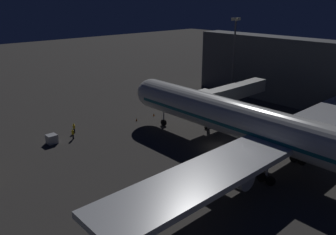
{
  "coord_description": "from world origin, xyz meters",
  "views": [
    {
      "loc": [
        39.35,
        30.66,
        22.61
      ],
      "look_at": [
        3.0,
        -9.15,
        3.5
      ],
      "focal_mm": 36.0,
      "sensor_mm": 36.0,
      "label": 1
    }
  ],
  "objects_px": {
    "jet_bridge": "(228,94)",
    "apron_floodlight_mast": "(234,52)",
    "ground_crew_near_nose_gear": "(73,133)",
    "baggage_container_near_belt": "(52,139)",
    "ground_crew_under_port_wing": "(74,128)",
    "airliner_at_gate": "(292,137)",
    "traffic_cone_nose_starboard": "(137,120)",
    "traffic_cone_nose_port": "(154,115)"
  },
  "relations": [
    {
      "from": "ground_crew_near_nose_gear",
      "to": "apron_floodlight_mast",
      "type": "bearing_deg",
      "value": 177.5
    },
    {
      "from": "airliner_at_gate",
      "to": "traffic_cone_nose_port",
      "type": "distance_m",
      "value": 31.33
    },
    {
      "from": "airliner_at_gate",
      "to": "baggage_container_near_belt",
      "type": "bearing_deg",
      "value": -58.93
    },
    {
      "from": "jet_bridge",
      "to": "traffic_cone_nose_port",
      "type": "height_order",
      "value": "jet_bridge"
    },
    {
      "from": "baggage_container_near_belt",
      "to": "ground_crew_near_nose_gear",
      "type": "xyz_separation_m",
      "value": [
        -3.44,
        0.71,
        0.25
      ]
    },
    {
      "from": "baggage_container_near_belt",
      "to": "traffic_cone_nose_port",
      "type": "relative_size",
      "value": 2.88
    },
    {
      "from": "airliner_at_gate",
      "to": "apron_floodlight_mast",
      "type": "distance_m",
      "value": 39.06
    },
    {
      "from": "ground_crew_under_port_wing",
      "to": "traffic_cone_nose_port",
      "type": "height_order",
      "value": "ground_crew_under_port_wing"
    },
    {
      "from": "airliner_at_gate",
      "to": "traffic_cone_nose_starboard",
      "type": "xyz_separation_m",
      "value": [
        2.2,
        -30.81,
        -5.24
      ]
    },
    {
      "from": "jet_bridge",
      "to": "apron_floodlight_mast",
      "type": "xyz_separation_m",
      "value": [
        -15.16,
        -10.43,
        5.06
      ]
    },
    {
      "from": "jet_bridge",
      "to": "baggage_container_near_belt",
      "type": "height_order",
      "value": "jet_bridge"
    },
    {
      "from": "apron_floodlight_mast",
      "to": "baggage_container_near_belt",
      "type": "height_order",
      "value": "apron_floodlight_mast"
    },
    {
      "from": "ground_crew_near_nose_gear",
      "to": "baggage_container_near_belt",
      "type": "bearing_deg",
      "value": -11.68
    },
    {
      "from": "ground_crew_under_port_wing",
      "to": "jet_bridge",
      "type": "bearing_deg",
      "value": 149.1
    },
    {
      "from": "ground_crew_near_nose_gear",
      "to": "traffic_cone_nose_port",
      "type": "bearing_deg",
      "value": 179.6
    },
    {
      "from": "airliner_at_gate",
      "to": "baggage_container_near_belt",
      "type": "distance_m",
      "value": 37.25
    },
    {
      "from": "apron_floodlight_mast",
      "to": "traffic_cone_nose_starboard",
      "type": "distance_m",
      "value": 29.64
    },
    {
      "from": "traffic_cone_nose_port",
      "to": "traffic_cone_nose_starboard",
      "type": "distance_m",
      "value": 4.4
    },
    {
      "from": "ground_crew_near_nose_gear",
      "to": "jet_bridge",
      "type": "bearing_deg",
      "value": 154.78
    },
    {
      "from": "traffic_cone_nose_starboard",
      "to": "jet_bridge",
      "type": "bearing_deg",
      "value": 136.0
    },
    {
      "from": "ground_crew_near_nose_gear",
      "to": "traffic_cone_nose_starboard",
      "type": "height_order",
      "value": "ground_crew_near_nose_gear"
    },
    {
      "from": "jet_bridge",
      "to": "traffic_cone_nose_starboard",
      "type": "relative_size",
      "value": 34.31
    },
    {
      "from": "jet_bridge",
      "to": "baggage_container_near_belt",
      "type": "xyz_separation_m",
      "value": [
        29.41,
        -12.94,
        -4.89
      ]
    },
    {
      "from": "traffic_cone_nose_starboard",
      "to": "apron_floodlight_mast",
      "type": "bearing_deg",
      "value": 176.54
    },
    {
      "from": "airliner_at_gate",
      "to": "ground_crew_under_port_wing",
      "type": "distance_m",
      "value": 36.52
    },
    {
      "from": "ground_crew_under_port_wing",
      "to": "airliner_at_gate",
      "type": "bearing_deg",
      "value": 112.99
    },
    {
      "from": "apron_floodlight_mast",
      "to": "traffic_cone_nose_port",
      "type": "distance_m",
      "value": 25.58
    },
    {
      "from": "apron_floodlight_mast",
      "to": "traffic_cone_nose_starboard",
      "type": "relative_size",
      "value": 33.63
    },
    {
      "from": "apron_floodlight_mast",
      "to": "baggage_container_near_belt",
      "type": "relative_size",
      "value": 11.69
    },
    {
      "from": "jet_bridge",
      "to": "baggage_container_near_belt",
      "type": "relative_size",
      "value": 11.92
    },
    {
      "from": "traffic_cone_nose_port",
      "to": "traffic_cone_nose_starboard",
      "type": "height_order",
      "value": "same"
    },
    {
      "from": "airliner_at_gate",
      "to": "baggage_container_near_belt",
      "type": "xyz_separation_m",
      "value": [
        19.07,
        -31.64,
        -4.77
      ]
    },
    {
      "from": "jet_bridge",
      "to": "traffic_cone_nose_port",
      "type": "distance_m",
      "value": 15.54
    },
    {
      "from": "airliner_at_gate",
      "to": "traffic_cone_nose_port",
      "type": "relative_size",
      "value": 116.44
    },
    {
      "from": "ground_crew_under_port_wing",
      "to": "traffic_cone_nose_starboard",
      "type": "bearing_deg",
      "value": 167.94
    },
    {
      "from": "baggage_container_near_belt",
      "to": "ground_crew_near_nose_gear",
      "type": "bearing_deg",
      "value": 168.32
    },
    {
      "from": "apron_floodlight_mast",
      "to": "traffic_cone_nose_port",
      "type": "relative_size",
      "value": 33.63
    },
    {
      "from": "ground_crew_near_nose_gear",
      "to": "ground_crew_under_port_wing",
      "type": "height_order",
      "value": "ground_crew_near_nose_gear"
    },
    {
      "from": "jet_bridge",
      "to": "ground_crew_near_nose_gear",
      "type": "height_order",
      "value": "jet_bridge"
    },
    {
      "from": "airliner_at_gate",
      "to": "apron_floodlight_mast",
      "type": "height_order",
      "value": "apron_floodlight_mast"
    },
    {
      "from": "traffic_cone_nose_port",
      "to": "ground_crew_near_nose_gear",
      "type": "bearing_deg",
      "value": -0.4
    },
    {
      "from": "airliner_at_gate",
      "to": "ground_crew_under_port_wing",
      "type": "xyz_separation_m",
      "value": [
        14.15,
        -33.36,
        -4.55
      ]
    }
  ]
}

